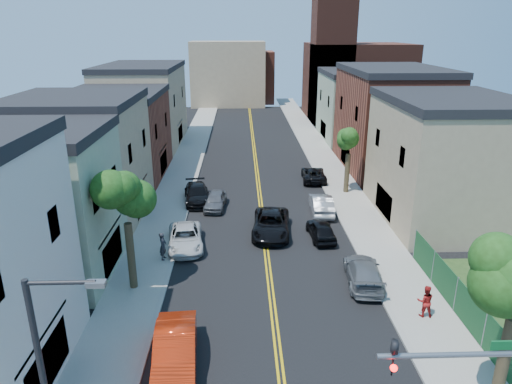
{
  "coord_description": "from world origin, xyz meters",
  "views": [
    {
      "loc": [
        -1.61,
        -9.57,
        14.21
      ],
      "look_at": [
        -0.48,
        24.92,
        2.0
      ],
      "focal_mm": 32.45,
      "sensor_mm": 36.0,
      "label": 1
    }
  ],
  "objects": [
    {
      "name": "bldg_left_tan_near",
      "position": [
        -14.0,
        25.0,
        4.5
      ],
      "size": [
        9.0,
        10.0,
        9.0
      ],
      "primitive_type": "cube",
      "color": "#998466",
      "rests_on": "ground"
    },
    {
      "name": "sidewalk_right",
      "position": [
        7.9,
        40.0,
        0.07
      ],
      "size": [
        3.2,
        100.0,
        0.15
      ],
      "primitive_type": "cube",
      "color": "gray",
      "rests_on": "ground"
    },
    {
      "name": "pedestrian_right",
      "position": [
        7.74,
        10.61,
        1.02
      ],
      "size": [
        0.93,
        0.78,
        1.74
      ],
      "primitive_type": "imported",
      "rotation": [
        0.0,
        0.0,
        2.99
      ],
      "color": "maroon",
      "rests_on": "sidewalk_right"
    },
    {
      "name": "bldg_left_palegrn",
      "position": [
        -14.0,
        16.0,
        4.25
      ],
      "size": [
        9.0,
        8.0,
        8.5
      ],
      "primitive_type": "cube",
      "color": "gray",
      "rests_on": "ground"
    },
    {
      "name": "bldg_right_tan",
      "position": [
        14.0,
        24.0,
        4.5
      ],
      "size": [
        9.0,
        12.0,
        9.0
      ],
      "primitive_type": "cube",
      "color": "#998466",
      "rests_on": "ground"
    },
    {
      "name": "pedestrian_left",
      "position": [
        -6.7,
        17.35,
        1.07
      ],
      "size": [
        0.51,
        0.71,
        1.84
      ],
      "primitive_type": "imported",
      "rotation": [
        0.0,
        0.0,
        1.46
      ],
      "color": "#212228",
      "rests_on": "sidewalk_left"
    },
    {
      "name": "white_pickup",
      "position": [
        -5.5,
        19.34,
        0.69
      ],
      "size": [
        2.86,
        5.18,
        1.37
      ],
      "primitive_type": "imported",
      "rotation": [
        0.0,
        0.0,
        0.12
      ],
      "color": "silver",
      "rests_on": "ground"
    },
    {
      "name": "silver_car_right",
      "position": [
        4.84,
        25.3,
        0.76
      ],
      "size": [
        1.78,
        4.68,
        1.52
      ],
      "primitive_type": "imported",
      "rotation": [
        0.0,
        0.0,
        3.11
      ],
      "color": "#A1A3A9",
      "rests_on": "ground"
    },
    {
      "name": "tree_left_mid",
      "position": [
        -7.88,
        14.01,
        6.58
      ],
      "size": [
        5.2,
        5.2,
        9.29
      ],
      "color": "#312818",
      "rests_on": "sidewalk_left"
    },
    {
      "name": "black_car_left",
      "position": [
        -5.5,
        28.14,
        0.73
      ],
      "size": [
        2.74,
        5.29,
        1.47
      ],
      "primitive_type": "imported",
      "rotation": [
        0.0,
        0.0,
        0.14
      ],
      "color": "black",
      "rests_on": "ground"
    },
    {
      "name": "backdrop_left",
      "position": [
        -4.0,
        82.0,
        6.0
      ],
      "size": [
        14.0,
        8.0,
        12.0
      ],
      "primitive_type": "cube",
      "color": "#998466",
      "rests_on": "ground"
    },
    {
      "name": "black_suv_lane",
      "position": [
        0.5,
        21.33,
        0.79
      ],
      "size": [
        3.12,
        5.87,
        1.57
      ],
      "primitive_type": "imported",
      "rotation": [
        0.0,
        0.0,
        -0.09
      ],
      "color": "black",
      "rests_on": "ground"
    },
    {
      "name": "grey_car_left",
      "position": [
        -3.81,
        26.6,
        0.69
      ],
      "size": [
        2.01,
        4.18,
        1.38
      ],
      "primitive_type": "imported",
      "rotation": [
        0.0,
        0.0,
        -0.1
      ],
      "color": "#4E5055",
      "rests_on": "ground"
    },
    {
      "name": "dark_car_right_far",
      "position": [
        5.5,
        33.77,
        0.67
      ],
      "size": [
        2.49,
        4.92,
        1.33
      ],
      "primitive_type": "imported",
      "rotation": [
        0.0,
        0.0,
        3.08
      ],
      "color": "black",
      "rests_on": "ground"
    },
    {
      "name": "backdrop_center",
      "position": [
        0.0,
        86.0,
        5.0
      ],
      "size": [
        10.0,
        8.0,
        10.0
      ],
      "primitive_type": "cube",
      "color": "brown",
      "rests_on": "ground"
    },
    {
      "name": "black_car_right",
      "position": [
        4.02,
        20.43,
        0.68
      ],
      "size": [
        1.86,
        4.07,
        1.35
      ],
      "primitive_type": "imported",
      "rotation": [
        0.0,
        0.0,
        3.21
      ],
      "color": "black",
      "rests_on": "ground"
    },
    {
      "name": "bldg_left_tan_far",
      "position": [
        -14.0,
        50.0,
        4.75
      ],
      "size": [
        9.0,
        16.0,
        9.5
      ],
      "primitive_type": "cube",
      "color": "#998466",
      "rests_on": "ground"
    },
    {
      "name": "bldg_right_brick",
      "position": [
        14.0,
        38.0,
        5.0
      ],
      "size": [
        9.0,
        14.0,
        10.0
      ],
      "primitive_type": "cube",
      "color": "brown",
      "rests_on": "ground"
    },
    {
      "name": "church",
      "position": [
        16.33,
        67.07,
        7.24
      ],
      "size": [
        16.2,
        14.2,
        22.6
      ],
      "color": "#4C2319",
      "rests_on": "ground"
    },
    {
      "name": "bldg_left_brick",
      "position": [
        -14.0,
        36.0,
        4.0
      ],
      "size": [
        9.0,
        12.0,
        8.0
      ],
      "primitive_type": "cube",
      "color": "brown",
      "rests_on": "ground"
    },
    {
      "name": "fence_right",
      "position": [
        9.5,
        9.5,
        1.1
      ],
      "size": [
        0.04,
        15.0,
        1.9
      ],
      "primitive_type": "cube",
      "color": "#143F1E",
      "rests_on": "sidewalk_right"
    },
    {
      "name": "grey_car_right",
      "position": [
        5.5,
        14.23,
        0.71
      ],
      "size": [
        2.49,
        5.06,
        1.42
      ],
      "primitive_type": "imported",
      "rotation": [
        0.0,
        0.0,
        3.04
      ],
      "color": "slate",
      "rests_on": "ground"
    },
    {
      "name": "curb_right",
      "position": [
        6.15,
        40.0,
        0.07
      ],
      "size": [
        0.3,
        100.0,
        0.15
      ],
      "primitive_type": "cube",
      "color": "gray",
      "rests_on": "ground"
    },
    {
      "name": "bldg_right_palegrn",
      "position": [
        14.0,
        52.0,
        4.25
      ],
      "size": [
        9.0,
        12.0,
        8.5
      ],
      "primitive_type": "cube",
      "color": "gray",
      "rests_on": "ground"
    },
    {
      "name": "sidewalk_left",
      "position": [
        -7.9,
        40.0,
        0.07
      ],
      "size": [
        3.2,
        100.0,
        0.15
      ],
      "primitive_type": "cube",
      "color": "gray",
      "rests_on": "ground"
    },
    {
      "name": "curb_left",
      "position": [
        -6.15,
        40.0,
        0.07
      ],
      "size": [
        0.3,
        100.0,
        0.15
      ],
      "primitive_type": "cube",
      "color": "gray",
      "rests_on": "ground"
    },
    {
      "name": "red_sedan",
      "position": [
        -4.61,
        7.31,
        0.85
      ],
      "size": [
        2.23,
        5.31,
        1.71
      ],
      "primitive_type": "imported",
      "rotation": [
        0.0,
        0.0,
        0.08
      ],
      "color": "red",
      "rests_on": "ground"
    },
    {
      "name": "tree_right_far",
      "position": [
        7.92,
        30.01,
        5.76
      ],
      "size": [
        4.4,
        4.4,
        8.03
      ],
      "color": "#312818",
      "rests_on": "sidewalk_right"
    }
  ]
}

